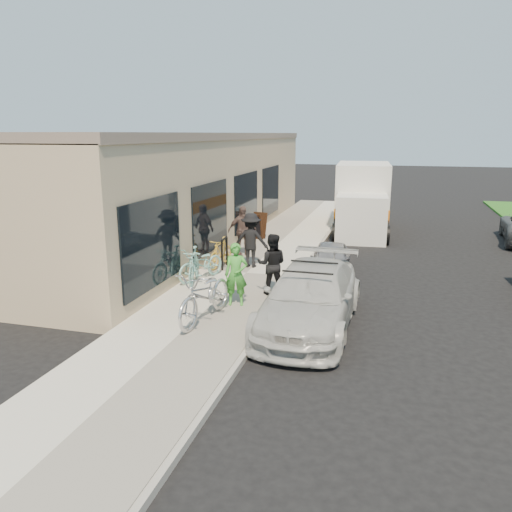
# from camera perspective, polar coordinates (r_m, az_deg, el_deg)

# --- Properties ---
(ground) EXTENTS (120.00, 120.00, 0.00)m
(ground) POSITION_cam_1_polar(r_m,az_deg,el_deg) (11.73, 4.11, -7.17)
(ground) COLOR black
(ground) RESTS_ON ground
(sidewalk) EXTENTS (3.00, 34.00, 0.15)m
(sidewalk) POSITION_cam_1_polar(r_m,az_deg,el_deg) (14.93, -1.11, -2.20)
(sidewalk) COLOR beige
(sidewalk) RESTS_ON ground
(curb) EXTENTS (0.12, 34.00, 0.13)m
(curb) POSITION_cam_1_polar(r_m,az_deg,el_deg) (14.59, 4.74, -2.68)
(curb) COLOR #9C988E
(curb) RESTS_ON ground
(storefront) EXTENTS (3.60, 20.00, 4.22)m
(storefront) POSITION_cam_1_polar(r_m,az_deg,el_deg) (20.24, -5.95, 7.88)
(storefront) COLOR tan
(storefront) RESTS_ON ground
(bike_rack) EXTENTS (0.12, 0.67, 0.95)m
(bike_rack) POSITION_cam_1_polar(r_m,az_deg,el_deg) (15.38, -3.63, 0.74)
(bike_rack) COLOR black
(bike_rack) RESTS_ON sidewalk
(sandwich_board) EXTENTS (0.74, 0.75, 1.01)m
(sandwich_board) POSITION_cam_1_polar(r_m,az_deg,el_deg) (19.65, 0.10, 3.48)
(sandwich_board) COLOR black
(sandwich_board) RESTS_ON sidewalk
(sedan_white) EXTENTS (2.00, 4.71, 1.40)m
(sedan_white) POSITION_cam_1_polar(r_m,az_deg,el_deg) (11.11, 6.27, -4.72)
(sedan_white) COLOR beige
(sedan_white) RESTS_ON ground
(sedan_silver) EXTENTS (1.37, 2.97, 0.99)m
(sedan_silver) POSITION_cam_1_polar(r_m,az_deg,el_deg) (15.23, 8.50, -0.40)
(sedan_silver) COLOR gray
(sedan_silver) RESTS_ON ground
(moving_truck) EXTENTS (2.58, 6.06, 2.92)m
(moving_truck) POSITION_cam_1_polar(r_m,az_deg,el_deg) (22.53, 12.02, 6.12)
(moving_truck) COLOR silver
(moving_truck) RESTS_ON ground
(tandem_bike) EXTENTS (1.04, 2.31, 1.17)m
(tandem_bike) POSITION_cam_1_polar(r_m,az_deg,el_deg) (11.07, -5.79, -4.46)
(tandem_bike) COLOR silver
(tandem_bike) RESTS_ON sidewalk
(woman_rider) EXTENTS (0.63, 0.49, 1.52)m
(woman_rider) POSITION_cam_1_polar(r_m,az_deg,el_deg) (11.97, -2.29, -2.11)
(woman_rider) COLOR green
(woman_rider) RESTS_ON sidewalk
(man_standing) EXTENTS (0.85, 0.70, 1.59)m
(man_standing) POSITION_cam_1_polar(r_m,az_deg,el_deg) (12.77, 1.82, -0.94)
(man_standing) COLOR black
(man_standing) RESTS_ON sidewalk
(cruiser_bike_a) EXTENTS (0.83, 1.70, 0.98)m
(cruiser_bike_a) POSITION_cam_1_polar(r_m,az_deg,el_deg) (13.91, -7.12, -1.09)
(cruiser_bike_a) COLOR #81C0B5
(cruiser_bike_a) RESTS_ON sidewalk
(cruiser_bike_b) EXTENTS (1.19, 1.87, 0.93)m
(cruiser_bike_b) POSITION_cam_1_polar(r_m,az_deg,el_deg) (14.19, -6.28, -0.88)
(cruiser_bike_b) COLOR #81C0B5
(cruiser_bike_b) RESTS_ON sidewalk
(cruiser_bike_c) EXTENTS (0.60, 1.57, 0.92)m
(cruiser_bike_c) POSITION_cam_1_polar(r_m,az_deg,el_deg) (15.50, -4.02, 0.40)
(cruiser_bike_c) COLOR gold
(cruiser_bike_c) RESTS_ON sidewalk
(bystander_a) EXTENTS (1.12, 0.68, 1.69)m
(bystander_a) POSITION_cam_1_polar(r_m,az_deg,el_deg) (15.39, -0.57, 1.81)
(bystander_a) COLOR black
(bystander_a) RESTS_ON sidewalk
(bystander_b) EXTENTS (1.06, 0.90, 1.70)m
(bystander_b) POSITION_cam_1_polar(r_m,az_deg,el_deg) (16.87, -1.58, 2.90)
(bystander_b) COLOR brown
(bystander_b) RESTS_ON sidewalk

